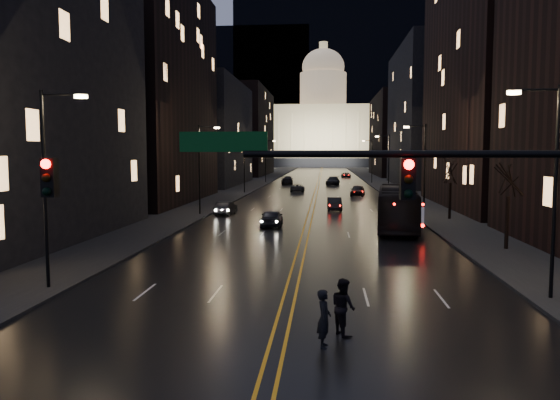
% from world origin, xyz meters
% --- Properties ---
extents(ground, '(900.00, 900.00, 0.00)m').
position_xyz_m(ground, '(0.00, 0.00, 0.00)').
color(ground, black).
rests_on(ground, ground).
extents(road, '(20.00, 320.00, 0.02)m').
position_xyz_m(road, '(0.00, 130.00, 0.01)').
color(road, black).
rests_on(road, ground).
extents(sidewalk_left, '(8.00, 320.00, 0.16)m').
position_xyz_m(sidewalk_left, '(-14.00, 130.00, 0.08)').
color(sidewalk_left, black).
rests_on(sidewalk_left, ground).
extents(sidewalk_right, '(8.00, 320.00, 0.16)m').
position_xyz_m(sidewalk_right, '(14.00, 130.00, 0.08)').
color(sidewalk_right, black).
rests_on(sidewalk_right, ground).
extents(center_line, '(0.62, 320.00, 0.01)m').
position_xyz_m(center_line, '(0.00, 130.00, 0.03)').
color(center_line, orange).
rests_on(center_line, road).
extents(building_left_mid, '(12.00, 30.00, 28.00)m').
position_xyz_m(building_left_mid, '(-21.00, 54.00, 14.00)').
color(building_left_mid, black).
rests_on(building_left_mid, ground).
extents(building_left_far, '(12.00, 34.00, 20.00)m').
position_xyz_m(building_left_far, '(-21.00, 92.00, 10.00)').
color(building_left_far, black).
rests_on(building_left_far, ground).
extents(building_left_dist, '(12.00, 40.00, 24.00)m').
position_xyz_m(building_left_dist, '(-21.00, 140.00, 12.00)').
color(building_left_dist, black).
rests_on(building_left_dist, ground).
extents(building_right_tall, '(12.00, 30.00, 38.00)m').
position_xyz_m(building_right_tall, '(21.00, 50.00, 19.00)').
color(building_right_tall, black).
rests_on(building_right_tall, ground).
extents(building_right_mid, '(12.00, 34.00, 26.00)m').
position_xyz_m(building_right_mid, '(21.00, 92.00, 13.00)').
color(building_right_mid, black).
rests_on(building_right_mid, ground).
extents(building_right_dist, '(12.00, 40.00, 22.00)m').
position_xyz_m(building_right_dist, '(21.00, 140.00, 11.00)').
color(building_right_dist, black).
rests_on(building_right_dist, ground).
extents(mountain_ridge, '(520.00, 60.00, 130.00)m').
position_xyz_m(mountain_ridge, '(40.00, 380.00, 65.00)').
color(mountain_ridge, black).
rests_on(mountain_ridge, ground).
extents(capitol, '(90.00, 50.00, 58.50)m').
position_xyz_m(capitol, '(0.00, 250.00, 17.15)').
color(capitol, black).
rests_on(capitol, ground).
extents(traffic_signal, '(17.29, 0.45, 7.00)m').
position_xyz_m(traffic_signal, '(5.91, -0.00, 5.10)').
color(traffic_signal, black).
rests_on(traffic_signal, ground).
extents(streetlamp_right_near, '(2.13, 0.25, 9.00)m').
position_xyz_m(streetlamp_right_near, '(10.81, 10.00, 5.08)').
color(streetlamp_right_near, black).
rests_on(streetlamp_right_near, ground).
extents(streetlamp_left_near, '(2.13, 0.25, 9.00)m').
position_xyz_m(streetlamp_left_near, '(-10.81, 10.00, 5.08)').
color(streetlamp_left_near, black).
rests_on(streetlamp_left_near, ground).
extents(streetlamp_right_mid, '(2.13, 0.25, 9.00)m').
position_xyz_m(streetlamp_right_mid, '(10.81, 40.00, 5.08)').
color(streetlamp_right_mid, black).
rests_on(streetlamp_right_mid, ground).
extents(streetlamp_left_mid, '(2.13, 0.25, 9.00)m').
position_xyz_m(streetlamp_left_mid, '(-10.81, 40.00, 5.08)').
color(streetlamp_left_mid, black).
rests_on(streetlamp_left_mid, ground).
extents(streetlamp_right_far, '(2.13, 0.25, 9.00)m').
position_xyz_m(streetlamp_right_far, '(10.81, 70.00, 5.08)').
color(streetlamp_right_far, black).
rests_on(streetlamp_right_far, ground).
extents(streetlamp_left_far, '(2.13, 0.25, 9.00)m').
position_xyz_m(streetlamp_left_far, '(-10.81, 70.00, 5.08)').
color(streetlamp_left_far, black).
rests_on(streetlamp_left_far, ground).
extents(streetlamp_right_dist, '(2.13, 0.25, 9.00)m').
position_xyz_m(streetlamp_right_dist, '(10.81, 100.00, 5.08)').
color(streetlamp_right_dist, black).
rests_on(streetlamp_right_dist, ground).
extents(streetlamp_left_dist, '(2.13, 0.25, 9.00)m').
position_xyz_m(streetlamp_left_dist, '(-10.81, 100.00, 5.08)').
color(streetlamp_left_dist, black).
rests_on(streetlamp_left_dist, ground).
extents(tree_right_mid, '(2.40, 2.40, 6.65)m').
position_xyz_m(tree_right_mid, '(13.00, 22.00, 4.53)').
color(tree_right_mid, black).
rests_on(tree_right_mid, ground).
extents(tree_right_far, '(2.40, 2.40, 6.65)m').
position_xyz_m(tree_right_far, '(13.00, 38.00, 4.53)').
color(tree_right_far, black).
rests_on(tree_right_far, ground).
extents(bus, '(4.33, 13.04, 3.56)m').
position_xyz_m(bus, '(7.40, 31.66, 1.78)').
color(bus, black).
rests_on(bus, ground).
extents(oncoming_car_a, '(1.93, 4.52, 1.52)m').
position_xyz_m(oncoming_car_a, '(-3.01, 32.26, 0.76)').
color(oncoming_car_a, black).
rests_on(oncoming_car_a, ground).
extents(oncoming_car_b, '(1.79, 4.25, 1.37)m').
position_xyz_m(oncoming_car_b, '(-8.50, 40.59, 0.68)').
color(oncoming_car_b, black).
rests_on(oncoming_car_b, ground).
extents(oncoming_car_c, '(2.15, 4.60, 1.27)m').
position_xyz_m(oncoming_car_c, '(-2.99, 74.20, 0.64)').
color(oncoming_car_c, black).
rests_on(oncoming_car_c, ground).
extents(oncoming_car_d, '(2.70, 5.83, 1.65)m').
position_xyz_m(oncoming_car_d, '(-6.18, 95.61, 0.83)').
color(oncoming_car_d, black).
rests_on(oncoming_car_d, ground).
extents(receding_car_a, '(1.64, 4.33, 1.41)m').
position_xyz_m(receding_car_a, '(2.50, 45.85, 0.71)').
color(receding_car_a, black).
rests_on(receding_car_a, ground).
extents(receding_car_b, '(2.55, 5.01, 1.63)m').
position_xyz_m(receding_car_b, '(6.16, 66.30, 0.82)').
color(receding_car_b, black).
rests_on(receding_car_b, ground).
extents(receding_car_c, '(3.00, 5.94, 1.66)m').
position_xyz_m(receding_car_c, '(2.93, 93.03, 0.83)').
color(receding_car_c, black).
rests_on(receding_car_c, ground).
extents(receding_car_d, '(2.31, 4.83, 1.33)m').
position_xyz_m(receding_car_d, '(6.66, 125.70, 0.66)').
color(receding_car_d, black).
rests_on(receding_car_d, ground).
extents(pedestrian_a, '(0.47, 0.70, 1.89)m').
position_xyz_m(pedestrian_a, '(1.51, 3.71, 0.95)').
color(pedestrian_a, black).
rests_on(pedestrian_a, ground).
extents(pedestrian_b, '(0.92, 1.09, 1.97)m').
position_xyz_m(pedestrian_b, '(2.16, 5.00, 0.99)').
color(pedestrian_b, black).
rests_on(pedestrian_b, ground).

